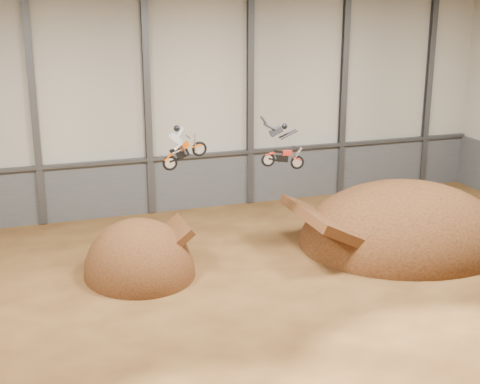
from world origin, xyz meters
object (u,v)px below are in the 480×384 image
at_px(fmx_rider_b, 282,143).
at_px(landing_ramp, 403,243).
at_px(takeoff_ramp, 140,273).
at_px(fmx_rider_a, 187,141).

bearing_deg(fmx_rider_b, landing_ramp, 7.16).
height_order(takeoff_ramp, fmx_rider_a, fmx_rider_a).
bearing_deg(fmx_rider_b, takeoff_ramp, -174.09).
xyz_separation_m(takeoff_ramp, fmx_rider_b, (7.45, -0.34, 6.20)).
relative_size(landing_ramp, fmx_rider_a, 5.04).
distance_m(takeoff_ramp, fmx_rider_b, 9.70).
distance_m(takeoff_ramp, landing_ramp, 14.86).
height_order(takeoff_ramp, landing_ramp, landing_ramp).
xyz_separation_m(fmx_rider_a, fmx_rider_b, (4.73, -0.82, -0.26)).
xyz_separation_m(landing_ramp, fmx_rider_b, (-7.40, 0.17, 6.20)).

